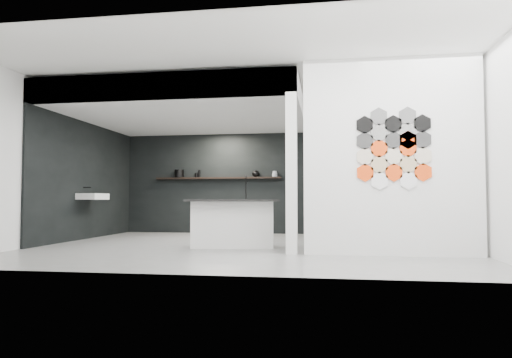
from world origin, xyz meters
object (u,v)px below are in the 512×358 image
object	(u,v)px
stockpot	(179,174)
kettle	(256,174)
glass_bowl	(275,175)
partition_panel	(391,156)
kitchen_island	(232,223)
bottle_dark	(199,174)
glass_vase	(275,174)
wall_basin	(93,196)
utensil_cup	(196,175)

from	to	relation	value
stockpot	kettle	xyz separation A→B (m)	(1.85, 0.00, -0.02)
glass_bowl	partition_panel	bearing A→B (deg)	-61.77
partition_panel	kitchen_island	distance (m)	2.73
kettle	glass_bowl	world-z (taller)	kettle
bottle_dark	partition_panel	bearing A→B (deg)	-44.86
kitchen_island	glass_vase	xyz separation A→B (m)	(0.36, 3.13, 0.98)
glass_bowl	bottle_dark	world-z (taller)	bottle_dark
glass_bowl	bottle_dark	size ratio (longest dim) A/B	0.72
wall_basin	utensil_cup	distance (m)	2.61
partition_panel	bottle_dark	size ratio (longest dim) A/B	16.46
partition_panel	bottle_dark	distance (m)	5.48
kitchen_island	utensil_cup	bearing A→B (deg)	106.47
wall_basin	utensil_cup	size ratio (longest dim) A/B	5.92
stockpot	glass_vase	bearing A→B (deg)	0.00
wall_basin	glass_bowl	world-z (taller)	glass_bowl
kettle	bottle_dark	size ratio (longest dim) A/B	1.04
kitchen_island	glass_bowl	bearing A→B (deg)	74.04
wall_basin	kitchen_island	xyz separation A→B (m)	(3.03, -1.06, -0.44)
wall_basin	stockpot	distance (m)	2.40
wall_basin	kettle	bearing A→B (deg)	35.05
partition_panel	kettle	size ratio (longest dim) A/B	15.76
glass_vase	stockpot	bearing A→B (deg)	180.00
bottle_dark	stockpot	bearing A→B (deg)	180.00
kitchen_island	stockpot	xyz separation A→B (m)	(-1.94, 3.13, 1.01)
bottle_dark	utensil_cup	size ratio (longest dim) A/B	1.68
kitchen_island	stockpot	bearing A→B (deg)	112.40
kitchen_island	glass_vase	world-z (taller)	glass_vase
stockpot	partition_panel	bearing A→B (deg)	-41.47
kitchen_island	glass_vase	bearing A→B (deg)	74.04
glass_bowl	glass_vase	xyz separation A→B (m)	(0.00, 0.00, 0.02)
bottle_dark	glass_bowl	bearing A→B (deg)	0.00
partition_panel	glass_vase	xyz separation A→B (m)	(-2.08, 3.87, -0.01)
kettle	stockpot	bearing A→B (deg)	-162.98
wall_basin	bottle_dark	distance (m)	2.66
wall_basin	kettle	world-z (taller)	kettle
partition_panel	bottle_dark	bearing A→B (deg)	135.14
kettle	bottle_dark	bearing A→B (deg)	-162.98
wall_basin	bottle_dark	xyz separation A→B (m)	(1.58, 2.07, 0.56)
wall_basin	kitchen_island	distance (m)	3.24
glass_bowl	glass_vase	bearing A→B (deg)	0.00
stockpot	bottle_dark	xyz separation A→B (m)	(0.49, 0.00, -0.01)
stockpot	utensil_cup	bearing A→B (deg)	0.00
stockpot	bottle_dark	world-z (taller)	stockpot
kettle	utensil_cup	xyz separation A→B (m)	(-1.43, 0.00, -0.02)
glass_vase	bottle_dark	world-z (taller)	bottle_dark
partition_panel	glass_bowl	size ratio (longest dim) A/B	22.84
glass_bowl	utensil_cup	size ratio (longest dim) A/B	1.21
kitchen_island	wall_basin	bearing A→B (deg)	151.26
utensil_cup	bottle_dark	bearing A→B (deg)	0.00
stockpot	glass_vase	world-z (taller)	stockpot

